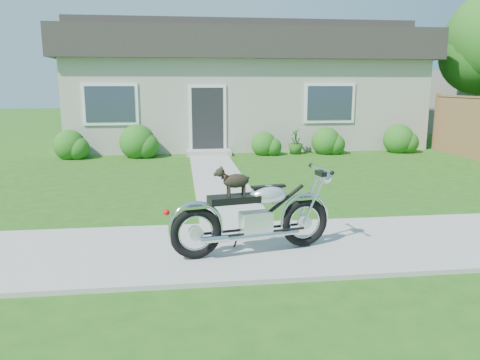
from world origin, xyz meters
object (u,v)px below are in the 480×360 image
object	(u,v)px
house	(242,85)
potted_plant_left	(136,144)
motorcycle_with_dog	(256,215)
potted_plant_right	(296,141)

from	to	relation	value
house	potted_plant_left	size ratio (longest dim) A/B	16.25
potted_plant_left	motorcycle_with_dog	distance (m)	9.10
potted_plant_left	motorcycle_with_dog	world-z (taller)	motorcycle_with_dog
house	potted_plant_right	distance (m)	4.07
house	potted_plant_right	xyz separation A→B (m)	(1.29, -3.44, -1.74)
potted_plant_right	potted_plant_left	bearing A→B (deg)	180.00
motorcycle_with_dog	house	bearing A→B (deg)	72.34
house	motorcycle_with_dog	distance (m)	12.44
house	potted_plant_right	size ratio (longest dim) A/B	15.23
potted_plant_left	motorcycle_with_dog	bearing A→B (deg)	-75.31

